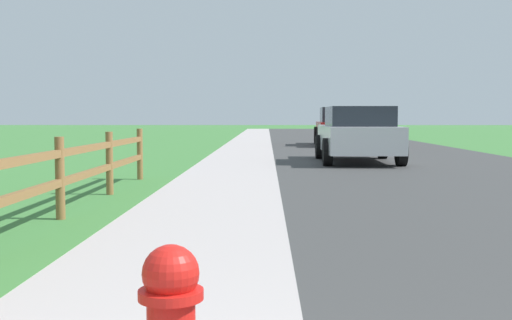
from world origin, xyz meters
The scene contains 7 objects.
ground_plane centered at (0.00, 25.00, 0.00)m, with size 120.00×120.00×0.00m, color #3D7939.
road_asphalt centered at (3.50, 27.00, 0.00)m, with size 7.00×66.00×0.01m, color #3B3B3B.
curb_concrete centered at (-3.00, 27.00, 0.00)m, with size 6.00×66.00×0.01m, color #B1A7A5.
grass_verge centered at (-4.50, 27.00, 0.01)m, with size 5.00×66.00×0.00m, color #3D7939.
rail_fence centered at (-2.64, 5.62, 0.57)m, with size 0.11×12.00×0.98m.
parked_suv_silver centered at (2.18, 16.31, 0.75)m, with size 2.05×4.37×1.46m.
parked_car_red centered at (2.86, 25.97, 0.79)m, with size 2.23×4.68×1.57m.
Camera 1 is at (-0.22, -0.64, 1.22)m, focal length 45.17 mm.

